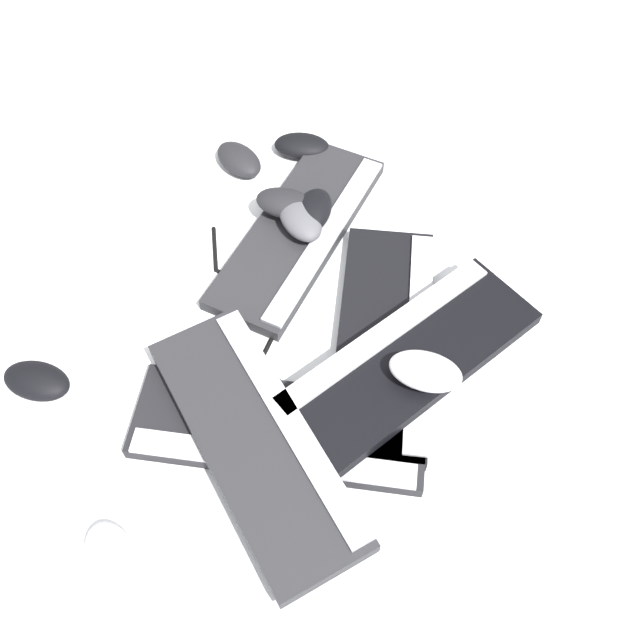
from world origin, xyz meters
TOP-DOWN VIEW (x-y plane):
  - ground_plane at (0.00, 0.00)m, footprint 3.20×3.20m
  - keyboard_0 at (0.23, -0.07)m, footprint 0.35×0.45m
  - keyboard_1 at (-0.08, 0.16)m, footprint 0.40×0.43m
  - keyboard_2 at (-0.04, -0.07)m, footprint 0.44×0.40m
  - keyboard_3 at (-0.09, 0.21)m, footprint 0.45×0.18m
  - keyboard_4 at (-0.10, -0.06)m, footprint 0.19×0.45m
  - mouse_0 at (-0.15, -0.05)m, footprint 0.13×0.12m
  - mouse_1 at (0.28, -0.07)m, footprint 0.13×0.12m
  - mouse_2 at (-0.12, 0.45)m, footprint 0.11×0.07m
  - mouse_3 at (0.45, -0.07)m, footprint 0.12×0.08m
  - mouse_4 at (0.23, -0.07)m, footprint 0.12×0.08m
  - mouse_5 at (0.19, 0.44)m, footprint 0.13×0.12m
  - mouse_6 at (0.23, -0.10)m, footprint 0.12×0.13m
  - mouse_7 at (0.42, -0.19)m, footprint 0.12×0.13m
  - cable_0 at (0.08, 0.10)m, footprint 0.53×0.13m

SIDE VIEW (x-z plane):
  - ground_plane at x=0.00m, z-range 0.00..0.00m
  - cable_0 at x=0.08m, z-range 0.00..0.01m
  - keyboard_0 at x=0.23m, z-range 0.00..0.03m
  - keyboard_1 at x=-0.08m, z-range 0.00..0.03m
  - keyboard_2 at x=-0.04m, z-range 0.00..0.03m
  - mouse_2 at x=-0.12m, z-range 0.00..0.04m
  - mouse_3 at x=0.45m, z-range 0.00..0.04m
  - mouse_5 at x=0.19m, z-range 0.00..0.04m
  - mouse_7 at x=0.42m, z-range 0.00..0.04m
  - keyboard_3 at x=-0.09m, z-range 0.03..0.06m
  - keyboard_4 at x=-0.10m, z-range 0.03..0.06m
  - mouse_1 at x=0.28m, z-range 0.03..0.07m
  - mouse_4 at x=0.23m, z-range 0.03..0.07m
  - mouse_6 at x=0.23m, z-range 0.03..0.07m
  - mouse_0 at x=-0.15m, z-range 0.06..0.10m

